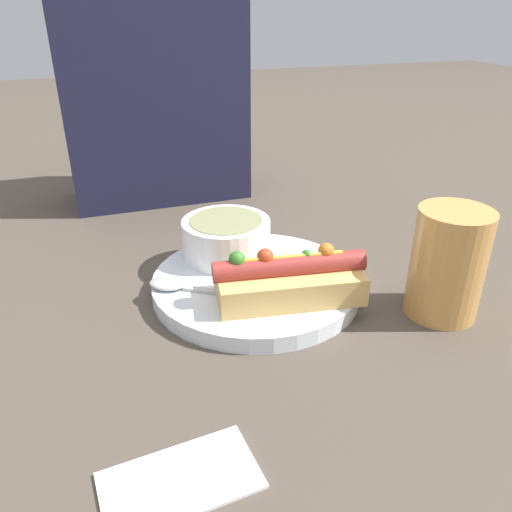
{
  "coord_description": "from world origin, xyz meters",
  "views": [
    {
      "loc": [
        -0.17,
        -0.48,
        0.3
      ],
      "look_at": [
        0.0,
        0.0,
        0.05
      ],
      "focal_mm": 35.0,
      "sensor_mm": 36.0,
      "label": 1
    }
  ],
  "objects": [
    {
      "name": "ground_plane",
      "position": [
        0.0,
        0.0,
        0.0
      ],
      "size": [
        4.0,
        4.0,
        0.0
      ],
      "primitive_type": "plane",
      "color": "#4C4238"
    },
    {
      "name": "dinner_plate",
      "position": [
        0.0,
        0.0,
        0.01
      ],
      "size": [
        0.24,
        0.24,
        0.02
      ],
      "color": "white",
      "rests_on": "ground_plane"
    },
    {
      "name": "hot_dog",
      "position": [
        0.02,
        -0.05,
        0.04
      ],
      "size": [
        0.16,
        0.09,
        0.06
      ],
      "rotation": [
        0.0,
        0.0,
        -0.15
      ],
      "color": "#DBAD60",
      "rests_on": "dinner_plate"
    },
    {
      "name": "soup_bowl",
      "position": [
        -0.02,
        0.06,
        0.04
      ],
      "size": [
        0.11,
        0.11,
        0.05
      ],
      "color": "white",
      "rests_on": "dinner_plate"
    },
    {
      "name": "spoon",
      "position": [
        -0.09,
        0.0,
        0.02
      ],
      "size": [
        0.13,
        0.09,
        0.01
      ],
      "rotation": [
        0.0,
        0.0,
        2.55
      ],
      "color": "#B7B7BC",
      "rests_on": "dinner_plate"
    },
    {
      "name": "drinking_glass",
      "position": [
        0.17,
        -0.11,
        0.06
      ],
      "size": [
        0.08,
        0.08,
        0.12
      ],
      "color": "#D8994C",
      "rests_on": "ground_plane"
    },
    {
      "name": "napkin",
      "position": [
        -0.14,
        -0.23,
        0.0
      ],
      "size": [
        0.12,
        0.07,
        0.01
      ],
      "rotation": [
        0.0,
        0.0,
        0.08
      ],
      "color": "white",
      "rests_on": "ground_plane"
    },
    {
      "name": "seated_diner",
      "position": [
        -0.05,
        0.36,
        0.23
      ],
      "size": [
        0.28,
        0.13,
        0.51
      ],
      "color": "#1E1E38",
      "rests_on": "ground_plane"
    }
  ]
}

